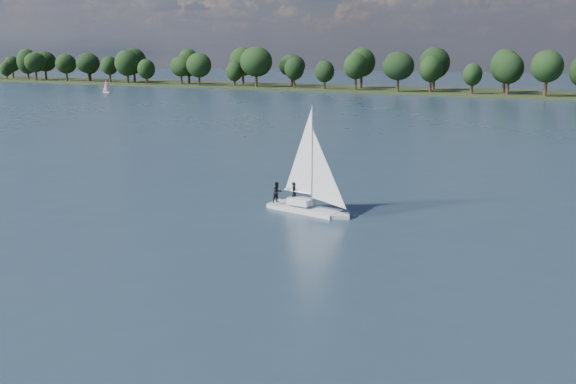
# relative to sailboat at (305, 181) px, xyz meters

# --- Properties ---
(ground) EXTENTS (700.00, 700.00, 0.00)m
(ground) POSITION_rel_sailboat_xyz_m (11.57, 62.52, -2.71)
(ground) COLOR #233342
(ground) RESTS_ON ground
(sailboat) EXTENTS (7.61, 3.14, 9.72)m
(sailboat) POSITION_rel_sailboat_xyz_m (0.00, 0.00, 0.00)
(sailboat) COLOR silver
(sailboat) RESTS_ON ground
(dinghy_pink) EXTENTS (3.00, 1.31, 4.70)m
(dinghy_pink) POSITION_rel_sailboat_xyz_m (-140.77, 116.63, -1.60)
(dinghy_pink) COLOR silver
(dinghy_pink) RESTS_ON ground
(pontoon) EXTENTS (4.23, 2.52, 0.50)m
(pontoon) POSITION_rel_sailboat_xyz_m (-155.01, 157.91, -2.71)
(pontoon) COLOR #5B5E60
(pontoon) RESTS_ON ground
(treeline) EXTENTS (561.86, 74.46, 17.56)m
(treeline) POSITION_rel_sailboat_xyz_m (1.76, 170.76, 5.42)
(treeline) COLOR black
(treeline) RESTS_ON ground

